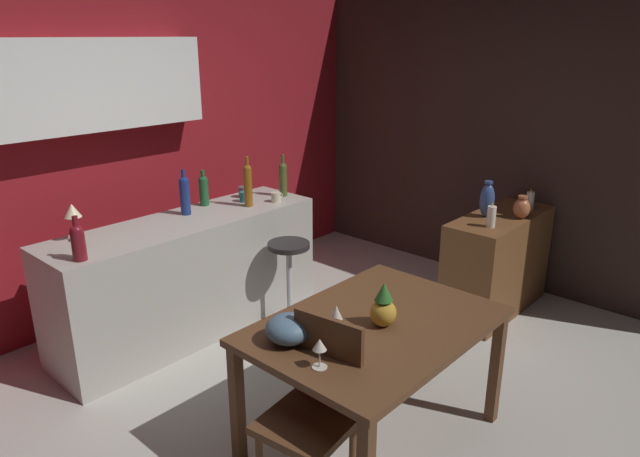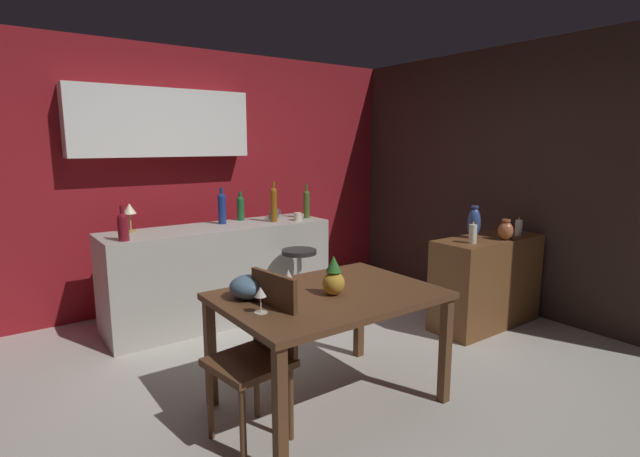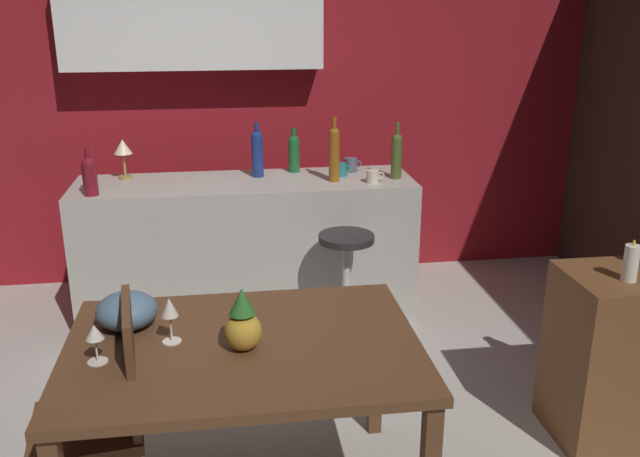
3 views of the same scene
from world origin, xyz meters
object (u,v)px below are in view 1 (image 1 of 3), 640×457
at_px(wine_bottle_cobalt, 185,194).
at_px(counter_lamp, 73,214).
at_px(sideboard_cabinet, 497,263).
at_px(vase_ceramic_blue, 487,200).
at_px(wine_glass_right, 336,314).
at_px(pillar_candle_tall, 491,217).
at_px(pillar_candle_short, 530,201).
at_px(wine_bottle_olive, 283,178).
at_px(bar_stool, 289,282).
at_px(cup_teal, 244,197).
at_px(pineapple_centerpiece, 383,307).
at_px(chair_near_window, 315,407).
at_px(dining_table, 375,336).
at_px(cup_slate, 244,192).
at_px(wine_glass_left, 320,346).
at_px(wine_bottle_ruby, 78,241).
at_px(wine_bottle_green, 204,189).
at_px(wine_bottle_amber, 248,184).
at_px(cup_cream, 276,197).
at_px(fruit_bowl, 289,329).
at_px(vase_copper, 522,208).

relative_size(wine_bottle_cobalt, counter_lamp, 1.38).
distance_m(sideboard_cabinet, vase_ceramic_blue, 0.57).
height_order(wine_glass_right, pillar_candle_tall, pillar_candle_tall).
distance_m(sideboard_cabinet, pillar_candle_short, 0.58).
relative_size(wine_bottle_olive, wine_bottle_cobalt, 1.03).
bearing_deg(pillar_candle_tall, bar_stool, 132.94).
bearing_deg(cup_teal, pillar_candle_short, -46.53).
xyz_separation_m(bar_stool, pineapple_centerpiece, (-0.63, -1.34, 0.47)).
xyz_separation_m(chair_near_window, bar_stool, (1.15, 1.33, -0.14)).
distance_m(dining_table, counter_lamp, 2.12).
height_order(chair_near_window, wine_bottle_cobalt, wine_bottle_cobalt).
height_order(chair_near_window, wine_bottle_olive, wine_bottle_olive).
distance_m(dining_table, bar_stool, 1.46).
height_order(wine_bottle_olive, vase_ceramic_blue, wine_bottle_olive).
bearing_deg(cup_slate, wine_glass_left, -122.56).
bearing_deg(cup_slate, dining_table, -111.65).
xyz_separation_m(cup_slate, pillar_candle_tall, (0.89, -1.78, -0.04)).
height_order(dining_table, cup_slate, cup_slate).
bearing_deg(wine_bottle_ruby, chair_near_window, -80.23).
relative_size(dining_table, pillar_candle_tall, 7.16).
bearing_deg(sideboard_cabinet, wine_glass_left, -172.87).
distance_m(wine_bottle_green, wine_bottle_amber, 0.36).
bearing_deg(wine_bottle_amber, wine_bottle_ruby, -175.40).
height_order(wine_bottle_ruby, counter_lamp, wine_bottle_ruby).
bearing_deg(wine_glass_right, cup_slate, 61.38).
bearing_deg(pillar_candle_short, wine_glass_right, -177.63).
relative_size(cup_teal, pillar_candle_short, 0.64).
bearing_deg(wine_glass_right, wine_bottle_cobalt, 76.88).
distance_m(sideboard_cabinet, pineapple_centerpiece, 2.06).
xyz_separation_m(wine_glass_left, pillar_candle_short, (2.82, 0.22, 0.04)).
relative_size(wine_bottle_green, pillar_candle_short, 1.66).
bearing_deg(wine_bottle_ruby, cup_cream, 1.48).
bearing_deg(vase_ceramic_blue, cup_cream, 127.01).
xyz_separation_m(wine_bottle_amber, pillar_candle_tall, (1.03, -1.55, -0.18)).
distance_m(fruit_bowl, counter_lamp, 1.81).
distance_m(wine_glass_left, fruit_bowl, 0.28).
bearing_deg(vase_copper, dining_table, -177.11).
bearing_deg(vase_copper, wine_glass_right, -178.65).
height_order(wine_glass_left, pillar_candle_tall, pillar_candle_tall).
bearing_deg(wine_bottle_olive, wine_glass_right, -127.30).
bearing_deg(counter_lamp, cup_slate, -0.51).
relative_size(counter_lamp, pillar_candle_tall, 1.35).
distance_m(wine_bottle_ruby, vase_ceramic_blue, 2.97).
distance_m(sideboard_cabinet, wine_bottle_green, 2.45).
xyz_separation_m(chair_near_window, cup_teal, (1.21, 1.90, 0.43)).
bearing_deg(counter_lamp, pineapple_centerpiece, -71.88).
xyz_separation_m(pillar_candle_short, vase_ceramic_blue, (-0.44, 0.17, 0.07)).
distance_m(cup_cream, counter_lamp, 1.56).
bearing_deg(vase_ceramic_blue, bar_stool, 141.99).
xyz_separation_m(dining_table, pineapple_centerpiece, (0.00, -0.05, 0.18)).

